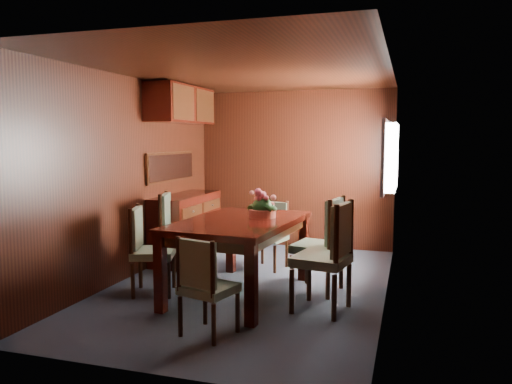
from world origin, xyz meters
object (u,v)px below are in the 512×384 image
(dining_table, at_px, (239,230))
(chair_right_near, at_px, (330,251))
(chair_head, at_px, (204,282))
(flower_centerpiece, at_px, (262,204))
(chair_left_near, at_px, (147,245))
(sideboard, at_px, (186,227))

(dining_table, distance_m, chair_right_near, 1.04)
(chair_right_near, bearing_deg, chair_head, 146.56)
(chair_right_near, relative_size, flower_centerpiece, 3.42)
(chair_left_near, bearing_deg, dining_table, 85.89)
(sideboard, bearing_deg, chair_right_near, -35.20)
(chair_head, bearing_deg, flower_centerpiece, 101.43)
(chair_head, bearing_deg, sideboard, 133.35)
(chair_left_near, distance_m, flower_centerpiece, 1.32)
(sideboard, distance_m, dining_table, 1.84)
(sideboard, height_order, chair_head, sideboard)
(sideboard, distance_m, flower_centerpiece, 1.89)
(chair_head, bearing_deg, chair_left_near, 154.11)
(chair_head, xyz_separation_m, flower_centerpiece, (0.09, 1.40, 0.49))
(chair_left_near, relative_size, chair_head, 1.11)
(sideboard, bearing_deg, chair_left_near, -80.12)
(sideboard, height_order, dining_table, sideboard)
(dining_table, bearing_deg, sideboard, 137.94)
(dining_table, height_order, chair_left_near, chair_left_near)
(dining_table, bearing_deg, chair_right_near, -9.19)
(flower_centerpiece, bearing_deg, chair_left_near, -158.18)
(flower_centerpiece, bearing_deg, sideboard, 142.02)
(flower_centerpiece, bearing_deg, chair_head, -93.86)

